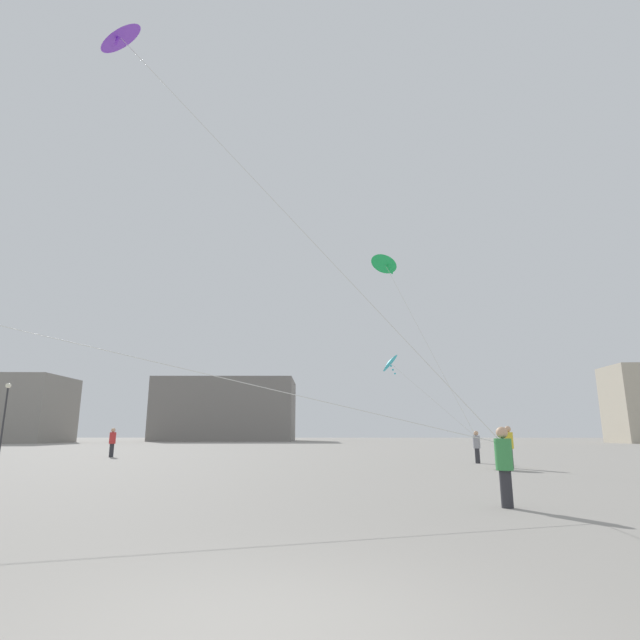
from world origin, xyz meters
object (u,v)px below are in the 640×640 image
(kite_violet_diamond, at_px, (121,38))
(person_in_grey, at_px, (477,445))
(person_in_red, at_px, (112,441))
(building_centre_hall, at_px, (228,410))
(person_in_yellow, at_px, (509,445))
(kite_emerald_diamond, at_px, (385,264))
(lamppost_east, at_px, (6,406))
(person_in_green, at_px, (504,463))
(kite_cyan_diamond, at_px, (389,363))

(kite_violet_diamond, bearing_deg, person_in_grey, 46.32)
(person_in_red, relative_size, building_centre_hall, 0.07)
(person_in_yellow, distance_m, kite_emerald_diamond, 10.39)
(lamppost_east, bearing_deg, kite_emerald_diamond, -20.86)
(person_in_red, bearing_deg, person_in_grey, 124.05)
(person_in_green, relative_size, person_in_grey, 1.02)
(person_in_yellow, distance_m, person_in_grey, 3.60)
(person_in_grey, bearing_deg, kite_emerald_diamond, 48.60)
(person_in_yellow, bearing_deg, kite_violet_diamond, -155.40)
(person_in_green, height_order, kite_cyan_diamond, kite_cyan_diamond)
(person_in_yellow, xyz_separation_m, lamppost_east, (-29.91, 10.82, 2.26))
(person_in_green, relative_size, kite_violet_diamond, 0.14)
(kite_emerald_diamond, xyz_separation_m, lamppost_east, (-24.83, 9.46, -6.69))
(lamppost_east, bearing_deg, kite_cyan_diamond, -11.12)
(person_in_yellow, height_order, kite_cyan_diamond, kite_cyan_diamond)
(person_in_green, bearing_deg, kite_emerald_diamond, -85.42)
(person_in_grey, bearing_deg, building_centre_hall, -45.26)
(building_centre_hall, bearing_deg, kite_violet_diamond, -80.77)
(person_in_green, bearing_deg, building_centre_hall, -73.80)
(person_in_grey, height_order, person_in_red, person_in_red)
(person_in_grey, bearing_deg, kite_cyan_diamond, -5.68)
(person_in_grey, relative_size, kite_cyan_diamond, 0.34)
(person_in_yellow, bearing_deg, lamppost_east, 147.45)
(kite_violet_diamond, relative_size, kite_emerald_diamond, 1.32)
(person_in_yellow, relative_size, person_in_grey, 1.12)
(person_in_green, distance_m, person_in_red, 27.74)
(person_in_grey, xyz_separation_m, person_in_red, (-21.48, 6.06, 0.11))
(kite_emerald_diamond, relative_size, building_centre_hall, 0.36)
(person_in_grey, bearing_deg, person_in_green, 99.30)
(kite_cyan_diamond, distance_m, building_centre_hall, 70.07)
(kite_violet_diamond, relative_size, building_centre_hall, 0.48)
(kite_violet_diamond, height_order, building_centre_hall, kite_violet_diamond)
(kite_violet_diamond, distance_m, kite_cyan_diamond, 20.33)
(person_in_yellow, distance_m, building_centre_hall, 77.20)
(person_in_grey, xyz_separation_m, kite_cyan_diamond, (-4.06, 2.24, 4.59))
(person_in_yellow, height_order, person_in_green, person_in_yellow)
(kite_violet_diamond, xyz_separation_m, lamppost_east, (-15.96, 21.44, -9.50))
(kite_violet_diamond, distance_m, lamppost_east, 28.36)
(person_in_green, distance_m, kite_emerald_diamond, 15.95)
(building_centre_hall, xyz_separation_m, lamppost_east, (-2.54, -61.21, -2.38))
(person_in_red, height_order, kite_emerald_diamond, kite_emerald_diamond)
(person_in_green, relative_size, lamppost_east, 0.34)
(person_in_grey, relative_size, lamppost_east, 0.33)
(person_in_green, bearing_deg, person_in_grey, -103.19)
(person_in_yellow, xyz_separation_m, person_in_green, (-4.20, -11.75, -0.09))
(person_in_grey, distance_m, kite_emerald_diamond, 10.44)
(person_in_grey, height_order, kite_cyan_diamond, kite_cyan_diamond)
(person_in_yellow, distance_m, kite_violet_diamond, 21.11)
(kite_emerald_diamond, bearing_deg, person_in_red, 153.78)
(kite_violet_diamond, distance_m, kite_emerald_diamond, 15.16)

